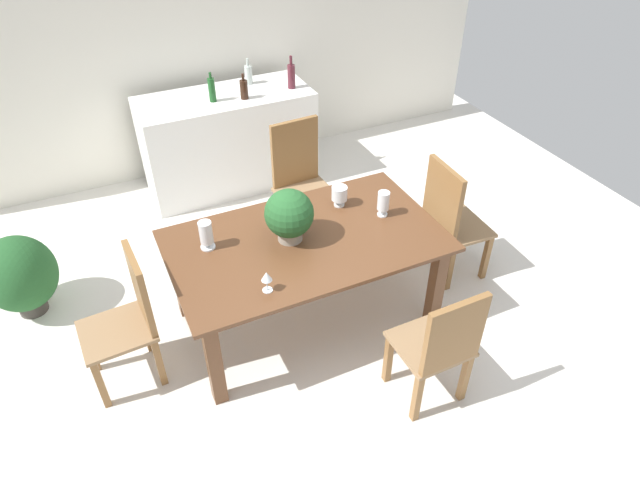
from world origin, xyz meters
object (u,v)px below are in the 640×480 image
(crystal_vase_center_near, at_px, (383,202))
(kitchen_counter, at_px, (229,141))
(chair_far_right, at_px, (300,175))
(wine_bottle_clear, at_px, (248,74))
(wine_bottle_green, at_px, (244,89))
(potted_plant_floor, at_px, (19,275))
(chair_foot_end, at_px, (449,217))
(flower_centerpiece, at_px, (289,215))
(wine_bottle_amber, at_px, (212,89))
(chair_head_end, at_px, (130,316))
(chair_near_right, at_px, (441,345))
(wine_bottle_dark, at_px, (291,76))
(wine_glass, at_px, (267,277))
(crystal_vase_left, at_px, (339,194))
(dining_table, at_px, (306,252))
(crystal_vase_right, at_px, (206,234))

(crystal_vase_center_near, height_order, kitchen_counter, kitchen_counter)
(chair_far_right, bearing_deg, wine_bottle_clear, 86.75)
(kitchen_counter, bearing_deg, wine_bottle_green, -43.72)
(potted_plant_floor, bearing_deg, crystal_vase_center_near, -20.46)
(chair_foot_end, xyz_separation_m, chair_far_right, (-0.81, 1.04, 0.01))
(crystal_vase_center_near, bearing_deg, wine_bottle_green, 100.72)
(flower_centerpiece, xyz_separation_m, wine_bottle_clear, (0.50, 2.21, 0.10))
(crystal_vase_center_near, relative_size, wine_bottle_amber, 0.72)
(wine_bottle_green, bearing_deg, chair_head_end, -127.32)
(wine_bottle_clear, bearing_deg, chair_near_right, -89.84)
(kitchen_counter, relative_size, wine_bottle_amber, 6.08)
(chair_head_end, height_order, chair_near_right, chair_head_end)
(wine_bottle_dark, bearing_deg, chair_foot_end, -76.48)
(chair_foot_end, height_order, wine_glass, chair_foot_end)
(wine_glass, bearing_deg, flower_centerpiece, 52.03)
(kitchen_counter, height_order, wine_bottle_clear, wine_bottle_clear)
(wine_bottle_clear, bearing_deg, potted_plant_floor, -150.36)
(crystal_vase_left, xyz_separation_m, wine_bottle_clear, (0.02, 1.99, 0.20))
(chair_head_end, relative_size, wine_glass, 6.69)
(wine_bottle_amber, xyz_separation_m, wine_bottle_green, (0.28, -0.07, -0.02))
(chair_head_end, height_order, kitchen_counter, chair_head_end)
(dining_table, relative_size, crystal_vase_left, 11.88)
(crystal_vase_right, bearing_deg, crystal_vase_left, 4.17)
(crystal_vase_center_near, xyz_separation_m, potted_plant_floor, (-2.49, 0.93, -0.49))
(crystal_vase_left, distance_m, wine_bottle_amber, 1.80)
(chair_head_end, bearing_deg, kitchen_counter, 144.38)
(crystal_vase_left, height_order, wine_bottle_amber, wine_bottle_amber)
(chair_foot_end, height_order, chair_head_end, chair_foot_end)
(dining_table, distance_m, potted_plant_floor, 2.12)
(flower_centerpiece, xyz_separation_m, wine_bottle_green, (0.35, 1.89, 0.09))
(wine_bottle_green, relative_size, potted_plant_floor, 0.35)
(chair_foot_end, xyz_separation_m, kitchen_counter, (-1.12, 2.08, -0.08))
(wine_bottle_dark, relative_size, wine_bottle_clear, 1.26)
(chair_foot_end, xyz_separation_m, chair_head_end, (-2.43, 0.00, -0.03))
(wine_bottle_green, bearing_deg, flower_centerpiece, -100.46)
(wine_bottle_clear, bearing_deg, crystal_vase_right, -116.70)
(flower_centerpiece, xyz_separation_m, potted_plant_floor, (-1.78, 0.91, -0.58))
(dining_table, xyz_separation_m, wine_bottle_green, (0.25, 1.93, 0.41))
(dining_table, xyz_separation_m, chair_foot_end, (1.22, 0.00, -0.07))
(crystal_vase_center_near, bearing_deg, dining_table, -177.47)
(chair_head_end, distance_m, wine_bottle_clear, 2.82)
(wine_glass, bearing_deg, crystal_vase_center_near, 20.87)
(crystal_vase_right, bearing_deg, wine_glass, -69.64)
(chair_head_end, xyz_separation_m, crystal_vase_right, (0.59, 0.19, 0.33))
(chair_foot_end, relative_size, wine_bottle_dark, 3.26)
(crystal_vase_center_near, height_order, wine_glass, crystal_vase_center_near)
(kitchen_counter, height_order, wine_bottle_green, wine_bottle_green)
(chair_near_right, relative_size, wine_bottle_green, 4.01)
(crystal_vase_right, height_order, wine_bottle_clear, wine_bottle_clear)
(chair_head_end, height_order, wine_bottle_dark, wine_bottle_dark)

